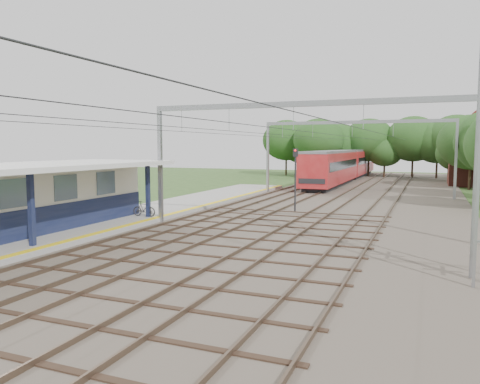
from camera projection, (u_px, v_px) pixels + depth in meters
The scene contains 11 objects.
ground at pixel (25, 319), 12.58m from camera, with size 160.00×160.00×0.00m, color #2D4C1E.
ballast_bed at pixel (351, 202), 38.73m from camera, with size 18.00×90.00×0.10m, color #473D33.
platform at pixel (117, 220), 28.28m from camera, with size 5.00×52.00×0.35m, color gray.
yellow_stripe at pixel (148, 220), 27.42m from camera, with size 0.45×52.00×0.01m, color yellow.
station_building at pixel (0, 201), 22.16m from camera, with size 3.41×18.00×3.40m.
rail_tracks at pixel (321, 199), 39.66m from camera, with size 11.80×88.00×0.15m.
catenary_system at pixel (334, 134), 34.08m from camera, with size 17.22×88.00×7.00m.
tree_band at pixel (382, 144), 63.31m from camera, with size 31.72×30.88×8.82m.
bicycle at pixel (144, 209), 28.65m from camera, with size 0.44×1.55×0.93m, color black.
train at pixel (346, 164), 62.44m from camera, with size 3.09×38.48×4.05m.
signal_post at pixel (295, 172), 32.29m from camera, with size 0.32×0.28×4.49m.
Camera 1 is at (9.97, -9.10, 4.65)m, focal length 35.00 mm.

